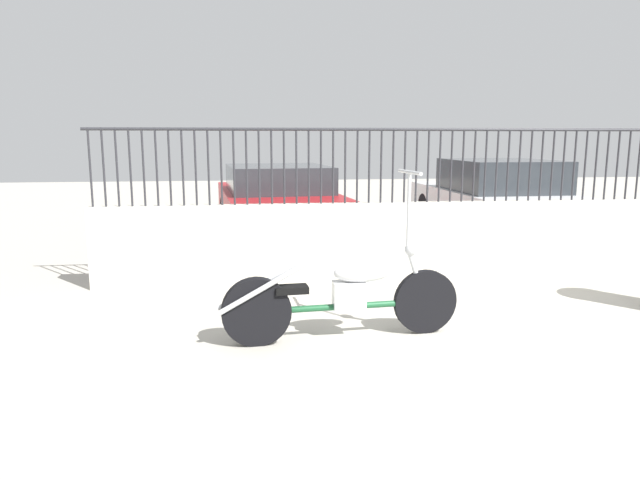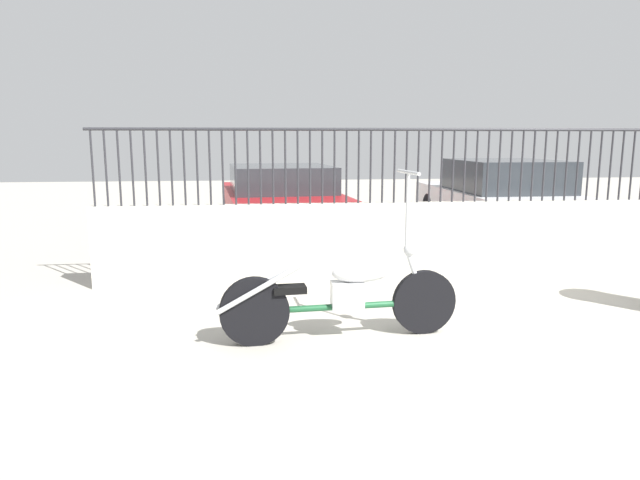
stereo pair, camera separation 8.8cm
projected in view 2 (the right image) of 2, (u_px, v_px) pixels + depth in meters
The scene contains 6 objects.
ground_plane at pixel (568, 357), 4.57m from camera, with size 40.00×40.00×0.00m, color #B7B2A5.
low_wall at pixel (456, 240), 7.10m from camera, with size 8.76×0.18×0.96m.
fence_railing at pixel (459, 156), 6.92m from camera, with size 8.76×0.04×0.89m.
motorcycle_green at pixel (332, 297), 4.92m from camera, with size 2.13×0.52×1.47m.
car_red at pixel (280, 202), 9.67m from camera, with size 2.12×4.16×1.29m.
car_white at pixel (500, 198), 10.18m from camera, with size 1.86×4.22×1.36m.
Camera 2 is at (-2.47, -4.08, 1.73)m, focal length 32.00 mm.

